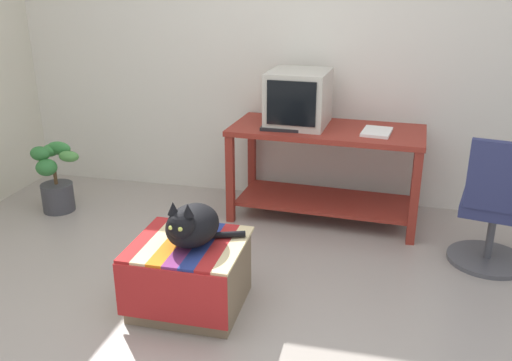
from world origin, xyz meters
The scene contains 11 objects.
ground_plane centered at (0.00, 0.00, 0.00)m, with size 14.00×14.00×0.00m, color #9E9389.
back_wall centered at (0.00, 2.05, 1.30)m, with size 8.00×0.10×2.60m, color silver.
desk centered at (0.39, 1.60, 0.50)m, with size 1.48×0.73×0.74m.
tv_monitor centered at (0.16, 1.64, 0.94)m, with size 0.47×0.53×0.42m.
keyboard centered at (0.11, 1.47, 0.75)m, with size 0.40×0.15×0.02m, color black.
book centered at (0.76, 1.53, 0.75)m, with size 0.20×0.28×0.02m, color white.
ottoman_with_blanket centered at (-0.21, 0.16, 0.21)m, with size 0.62×0.59×0.41m.
cat centered at (-0.18, 0.14, 0.53)m, with size 0.43×0.41×0.30m.
potted_plant centered at (-1.74, 1.22, 0.27)m, with size 0.36×0.35×0.57m.
office_chair centered at (1.54, 1.07, 0.39)m, with size 0.52×0.52×0.89m.
pen centered at (0.75, 1.56, 0.74)m, with size 0.01×0.01×0.14m, color #B7B7BC.
Camera 1 is at (0.79, -2.41, 1.80)m, focal length 38.11 mm.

